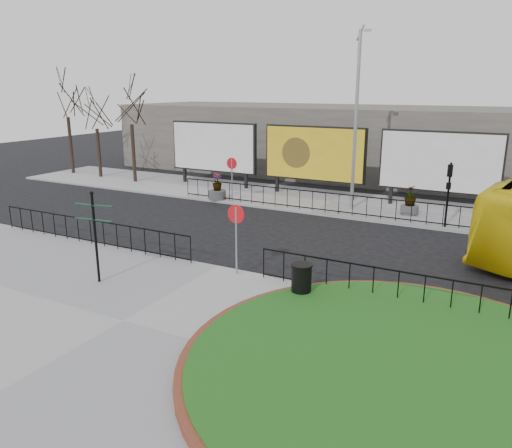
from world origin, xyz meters
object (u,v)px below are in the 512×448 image
Objects in this scene: planter_c at (410,203)px; planter_a at (217,190)px; billboard_mid at (314,154)px; lamp_post at (356,119)px; fingerpost_sign at (95,228)px; litter_bin at (301,281)px.

planter_a is at bearing -171.37° from planter_c.
planter_c is at bearing -18.07° from billboard_mid.
planter_c is at bearing 8.63° from planter_a.
lamp_post reaches higher than planter_a.
fingerpost_sign reaches higher than litter_bin.
billboard_mid is 16.20m from fingerpost_sign.
billboard_mid reaches higher than litter_bin.
fingerpost_sign is at bearing -163.15° from litter_bin.
planter_a is at bearing 132.64° from litter_bin.
litter_bin is (6.48, 1.96, -1.31)m from fingerpost_sign.
lamp_post is at bearing 180.00° from planter_c.
planter_c is (3.03, -0.00, -4.10)m from lamp_post.
planter_a is at bearing -141.56° from billboard_mid.
fingerpost_sign is (-1.21, -16.14, -0.61)m from billboard_mid.
billboard_mid is 4.03× the size of planter_a.
litter_bin is at bearing -47.36° from planter_a.
planter_c is at bearing -0.00° from lamp_post.
planter_a is (-9.77, 10.61, 0.01)m from litter_bin.
fingerpost_sign is at bearing -117.09° from planter_c.
billboard_mid is 15.25m from litter_bin.
billboard_mid is 5.67× the size of litter_bin.
fingerpost_sign is 2.83× the size of litter_bin.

